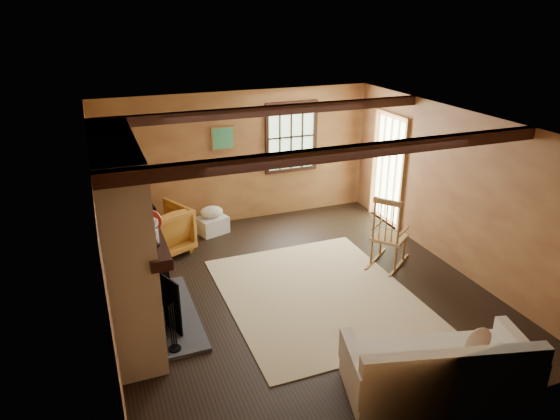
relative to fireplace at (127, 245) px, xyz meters
name	(u,v)px	position (x,y,z in m)	size (l,w,h in m)	color
ground	(298,290)	(2.23, 0.00, -1.10)	(5.50, 5.50, 0.00)	black
room_envelope	(307,174)	(2.45, 0.26, 0.53)	(5.02, 5.52, 2.44)	#9D6937
fireplace	(127,245)	(0.00, 0.00, 0.00)	(1.02, 2.30, 2.40)	brown
rug	(317,294)	(2.43, -0.20, -1.10)	(2.50, 3.00, 0.01)	tan
rocking_chair	(388,236)	(3.81, 0.22, -0.62)	(0.91, 0.84, 1.14)	tan
sofa	(439,372)	(2.77, -2.40, -0.83)	(2.03, 1.27, 0.76)	beige
firewood_pile	(139,231)	(0.32, 2.59, -0.97)	(0.75, 0.14, 0.27)	brown
laundry_basket	(212,225)	(1.57, 2.34, -0.95)	(0.50, 0.38, 0.30)	silver
basket_pillow	(212,212)	(1.57, 2.34, -0.70)	(0.40, 0.32, 0.20)	beige
armchair	(160,231)	(0.60, 1.88, -0.71)	(0.84, 0.86, 0.78)	#BF6026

